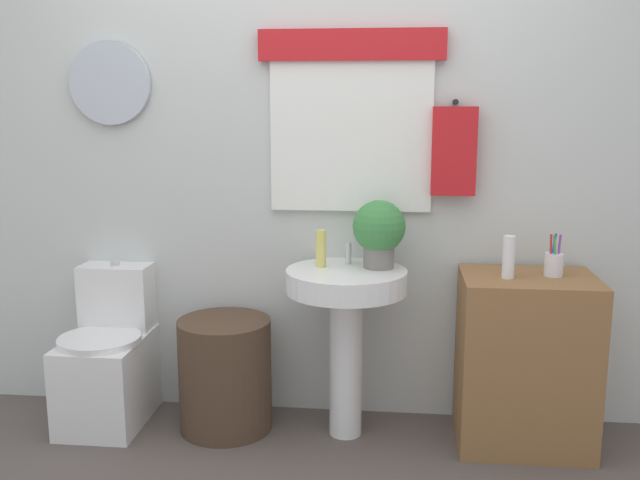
{
  "coord_description": "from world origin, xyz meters",
  "views": [
    {
      "loc": [
        0.4,
        -2.22,
        1.52
      ],
      "look_at": [
        0.08,
        0.8,
        0.93
      ],
      "focal_mm": 39.87,
      "sensor_mm": 36.0,
      "label": 1
    }
  ],
  "objects_px": {
    "soap_bottle": "(321,248)",
    "potted_plant": "(379,230)",
    "pedestal_sink": "(346,310)",
    "laundry_hamper": "(225,374)",
    "lotion_bottle": "(509,257)",
    "toothbrush_cup": "(554,264)",
    "wooden_cabinet": "(525,361)",
    "toilet": "(109,362)"
  },
  "relations": [
    {
      "from": "soap_bottle",
      "to": "lotion_bottle",
      "type": "relative_size",
      "value": 0.91
    },
    {
      "from": "laundry_hamper",
      "to": "potted_plant",
      "type": "bearing_deg",
      "value": 4.86
    },
    {
      "from": "laundry_hamper",
      "to": "pedestal_sink",
      "type": "distance_m",
      "value": 0.66
    },
    {
      "from": "laundry_hamper",
      "to": "soap_bottle",
      "type": "xyz_separation_m",
      "value": [
        0.45,
        0.05,
        0.6
      ]
    },
    {
      "from": "lotion_bottle",
      "to": "potted_plant",
      "type": "bearing_deg",
      "value": 169.82
    },
    {
      "from": "laundry_hamper",
      "to": "soap_bottle",
      "type": "relative_size",
      "value": 3.13
    },
    {
      "from": "soap_bottle",
      "to": "potted_plant",
      "type": "height_order",
      "value": "potted_plant"
    },
    {
      "from": "soap_bottle",
      "to": "lotion_bottle",
      "type": "distance_m",
      "value": 0.82
    },
    {
      "from": "toilet",
      "to": "toothbrush_cup",
      "type": "distance_m",
      "value": 2.11
    },
    {
      "from": "toothbrush_cup",
      "to": "laundry_hamper",
      "type": "bearing_deg",
      "value": -179.22
    },
    {
      "from": "pedestal_sink",
      "to": "lotion_bottle",
      "type": "distance_m",
      "value": 0.75
    },
    {
      "from": "toilet",
      "to": "lotion_bottle",
      "type": "height_order",
      "value": "lotion_bottle"
    },
    {
      "from": "toilet",
      "to": "soap_bottle",
      "type": "xyz_separation_m",
      "value": [
        1.02,
        0.02,
        0.58
      ]
    },
    {
      "from": "soap_bottle",
      "to": "toothbrush_cup",
      "type": "distance_m",
      "value": 1.02
    },
    {
      "from": "pedestal_sink",
      "to": "potted_plant",
      "type": "relative_size",
      "value": 2.55
    },
    {
      "from": "potted_plant",
      "to": "lotion_bottle",
      "type": "height_order",
      "value": "potted_plant"
    },
    {
      "from": "lotion_bottle",
      "to": "pedestal_sink",
      "type": "bearing_deg",
      "value": 176.72
    },
    {
      "from": "pedestal_sink",
      "to": "toothbrush_cup",
      "type": "xyz_separation_m",
      "value": [
        0.9,
        0.02,
        0.23
      ]
    },
    {
      "from": "pedestal_sink",
      "to": "soap_bottle",
      "type": "bearing_deg",
      "value": 157.38
    },
    {
      "from": "toilet",
      "to": "toothbrush_cup",
      "type": "xyz_separation_m",
      "value": [
        2.04,
        -0.01,
        0.54
      ]
    },
    {
      "from": "laundry_hamper",
      "to": "lotion_bottle",
      "type": "relative_size",
      "value": 2.86
    },
    {
      "from": "wooden_cabinet",
      "to": "soap_bottle",
      "type": "bearing_deg",
      "value": 176.88
    },
    {
      "from": "laundry_hamper",
      "to": "toothbrush_cup",
      "type": "height_order",
      "value": "toothbrush_cup"
    },
    {
      "from": "toilet",
      "to": "potted_plant",
      "type": "relative_size",
      "value": 2.47
    },
    {
      "from": "soap_bottle",
      "to": "lotion_bottle",
      "type": "height_order",
      "value": "lotion_bottle"
    },
    {
      "from": "laundry_hamper",
      "to": "toothbrush_cup",
      "type": "bearing_deg",
      "value": 0.78
    },
    {
      "from": "toilet",
      "to": "lotion_bottle",
      "type": "xyz_separation_m",
      "value": [
        1.84,
        -0.07,
        0.57
      ]
    },
    {
      "from": "lotion_bottle",
      "to": "soap_bottle",
      "type": "bearing_deg",
      "value": 173.71
    },
    {
      "from": "laundry_hamper",
      "to": "potted_plant",
      "type": "relative_size",
      "value": 1.73
    },
    {
      "from": "laundry_hamper",
      "to": "wooden_cabinet",
      "type": "distance_m",
      "value": 1.37
    },
    {
      "from": "toilet",
      "to": "pedestal_sink",
      "type": "bearing_deg",
      "value": -1.54
    },
    {
      "from": "toilet",
      "to": "wooden_cabinet",
      "type": "distance_m",
      "value": 1.94
    },
    {
      "from": "potted_plant",
      "to": "wooden_cabinet",
      "type": "bearing_deg",
      "value": -5.21
    },
    {
      "from": "toilet",
      "to": "toothbrush_cup",
      "type": "bearing_deg",
      "value": -0.3
    },
    {
      "from": "toilet",
      "to": "wooden_cabinet",
      "type": "xyz_separation_m",
      "value": [
        1.94,
        -0.03,
        0.1
      ]
    },
    {
      "from": "toilet",
      "to": "wooden_cabinet",
      "type": "bearing_deg",
      "value": -0.91
    },
    {
      "from": "wooden_cabinet",
      "to": "lotion_bottle",
      "type": "height_order",
      "value": "lotion_bottle"
    },
    {
      "from": "laundry_hamper",
      "to": "soap_bottle",
      "type": "distance_m",
      "value": 0.75
    },
    {
      "from": "potted_plant",
      "to": "pedestal_sink",
      "type": "bearing_deg",
      "value": -156.8
    },
    {
      "from": "toilet",
      "to": "wooden_cabinet",
      "type": "height_order",
      "value": "wooden_cabinet"
    },
    {
      "from": "pedestal_sink",
      "to": "toilet",
      "type": "bearing_deg",
      "value": 178.46
    },
    {
      "from": "toilet",
      "to": "potted_plant",
      "type": "bearing_deg",
      "value": 1.31
    }
  ]
}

